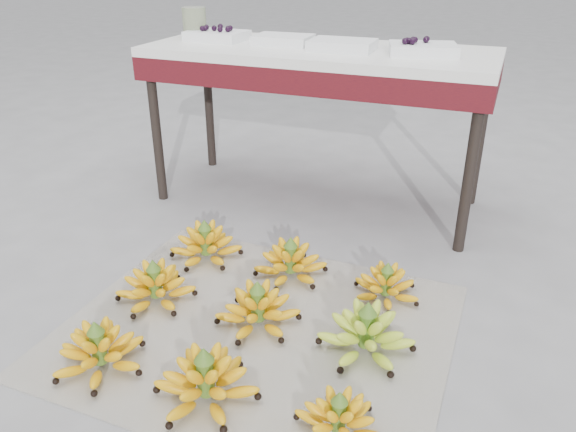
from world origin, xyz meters
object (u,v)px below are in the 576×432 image
at_px(vendor_table, 318,67).
at_px(tray_left, 283,40).
at_px(bunch_front_right, 338,420).
at_px(tray_far_left, 217,35).
at_px(bunch_mid_left, 156,287).
at_px(tray_right, 342,45).
at_px(bunch_back_center, 291,263).
at_px(bunch_back_left, 206,245).
at_px(bunch_back_right, 386,286).
at_px(bunch_mid_right, 366,334).
at_px(tray_far_right, 422,48).
at_px(bunch_front_left, 99,352).
at_px(glass_jar, 195,23).
at_px(bunch_mid_center, 258,310).
at_px(newspaper_mat, 257,329).
at_px(bunch_front_center, 206,382).

relative_size(vendor_table, tray_left, 5.90).
distance_m(bunch_front_right, tray_far_left, 1.92).
xyz_separation_m(bunch_mid_left, tray_far_left, (-0.28, 1.07, 0.71)).
bearing_deg(tray_right, bunch_back_center, -87.52).
height_order(bunch_back_left, bunch_back_right, bunch_back_left).
distance_m(bunch_back_left, tray_left, 1.02).
relative_size(bunch_back_left, tray_left, 1.17).
bearing_deg(bunch_mid_right, tray_far_right, 104.81).
xyz_separation_m(bunch_back_center, tray_far_left, (-0.67, 0.74, 0.71)).
relative_size(tray_right, tray_far_right, 0.89).
relative_size(bunch_front_left, bunch_back_center, 1.26).
distance_m(tray_left, glass_jar, 0.47).
height_order(bunch_front_left, bunch_back_center, same).
bearing_deg(glass_jar, tray_far_left, -8.72).
xyz_separation_m(bunch_mid_right, tray_far_right, (-0.07, 1.04, 0.71)).
bearing_deg(bunch_back_center, bunch_mid_center, -90.03).
distance_m(bunch_mid_right, tray_left, 1.46).
height_order(bunch_mid_center, bunch_back_right, bunch_mid_center).
relative_size(vendor_table, tray_far_right, 4.95).
height_order(bunch_front_left, bunch_back_left, bunch_back_left).
bearing_deg(tray_left, bunch_front_left, -90.68).
relative_size(newspaper_mat, bunch_back_left, 4.04).
relative_size(bunch_front_right, tray_left, 1.04).
height_order(newspaper_mat, glass_jar, glass_jar).
relative_size(bunch_mid_center, bunch_back_right, 1.09).
xyz_separation_m(bunch_front_left, bunch_front_center, (0.37, 0.00, 0.00)).
height_order(bunch_mid_right, tray_far_left, tray_far_left).
relative_size(bunch_front_right, bunch_mid_left, 0.88).
bearing_deg(bunch_back_right, vendor_table, 143.29).
distance_m(bunch_front_left, bunch_back_center, 0.78).
height_order(newspaper_mat, tray_left, tray_left).
xyz_separation_m(bunch_back_left, vendor_table, (0.22, 0.72, 0.60)).
bearing_deg(bunch_front_left, tray_left, 112.09).
bearing_deg(tray_far_left, bunch_mid_center, -57.49).
xyz_separation_m(bunch_back_center, vendor_table, (-0.15, 0.72, 0.60)).
relative_size(bunch_front_center, bunch_back_left, 0.97).
bearing_deg(tray_far_left, tray_right, -4.17).
bearing_deg(bunch_front_center, bunch_mid_left, 138.84).
height_order(bunch_front_center, tray_right, tray_right).
relative_size(bunch_back_center, vendor_table, 0.18).
distance_m(bunch_back_right, tray_far_right, 1.02).
bearing_deg(vendor_table, bunch_back_left, -107.21).
distance_m(bunch_mid_right, tray_far_left, 1.65).
bearing_deg(bunch_back_right, tray_right, 137.89).
distance_m(tray_far_left, glass_jar, 0.14).
relative_size(bunch_back_left, glass_jar, 2.15).
distance_m(bunch_back_right, vendor_table, 1.09).
distance_m(bunch_mid_right, vendor_table, 1.32).
relative_size(bunch_mid_left, bunch_back_center, 1.10).
bearing_deg(bunch_front_center, bunch_back_right, 63.07).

